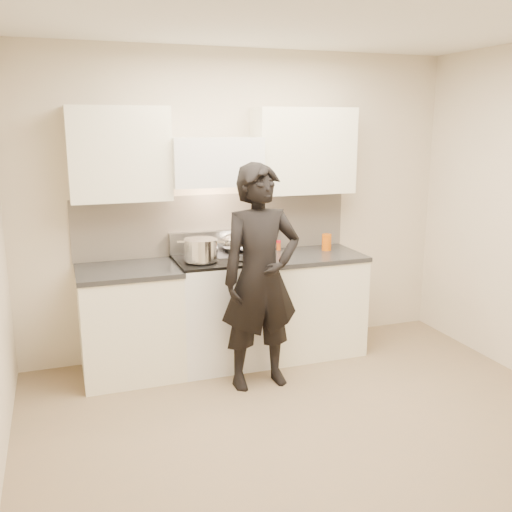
{
  "coord_description": "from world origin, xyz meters",
  "views": [
    {
      "loc": [
        -1.57,
        -3.15,
        2.06
      ],
      "look_at": [
        -0.1,
        1.05,
        1.03
      ],
      "focal_mm": 40.0,
      "sensor_mm": 36.0,
      "label": 1
    }
  ],
  "objects_px": {
    "wok": "(237,242)",
    "utensil_crock": "(261,240)",
    "person": "(261,278)",
    "stove": "(221,310)",
    "counter_right": "(308,302)"
  },
  "relations": [
    {
      "from": "counter_right",
      "to": "person",
      "type": "xyz_separation_m",
      "value": [
        -0.65,
        -0.53,
        0.43
      ]
    },
    {
      "from": "stove",
      "to": "wok",
      "type": "xyz_separation_m",
      "value": [
        0.2,
        0.14,
        0.57
      ]
    },
    {
      "from": "stove",
      "to": "utensil_crock",
      "type": "bearing_deg",
      "value": 28.17
    },
    {
      "from": "stove",
      "to": "utensil_crock",
      "type": "height_order",
      "value": "utensil_crock"
    },
    {
      "from": "counter_right",
      "to": "utensil_crock",
      "type": "distance_m",
      "value": 0.72
    },
    {
      "from": "utensil_crock",
      "to": "stove",
      "type": "bearing_deg",
      "value": -151.83
    },
    {
      "from": "wok",
      "to": "stove",
      "type": "bearing_deg",
      "value": -144.08
    },
    {
      "from": "counter_right",
      "to": "utensil_crock",
      "type": "height_order",
      "value": "utensil_crock"
    },
    {
      "from": "counter_right",
      "to": "person",
      "type": "bearing_deg",
      "value": -140.71
    },
    {
      "from": "person",
      "to": "counter_right",
      "type": "bearing_deg",
      "value": 36.44
    },
    {
      "from": "wok",
      "to": "utensil_crock",
      "type": "height_order",
      "value": "utensil_crock"
    },
    {
      "from": "wok",
      "to": "person",
      "type": "bearing_deg",
      "value": -91.77
    },
    {
      "from": "wok",
      "to": "utensil_crock",
      "type": "xyz_separation_m",
      "value": [
        0.26,
        0.1,
        -0.02
      ]
    },
    {
      "from": "utensil_crock",
      "to": "person",
      "type": "height_order",
      "value": "person"
    },
    {
      "from": "counter_right",
      "to": "stove",
      "type": "bearing_deg",
      "value": -180.0
    }
  ]
}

